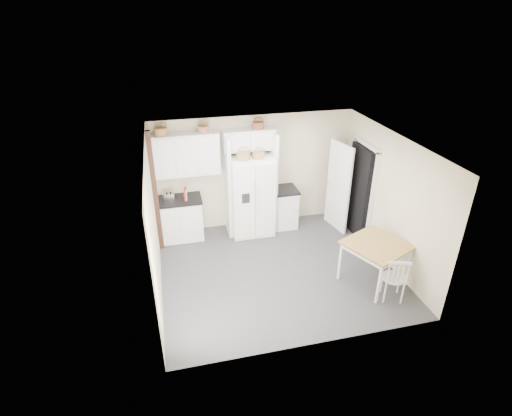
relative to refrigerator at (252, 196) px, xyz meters
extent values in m
plane|color=#3A3B3F|center=(0.15, -1.60, -0.90)|extent=(4.50, 4.50, 0.00)
plane|color=white|center=(0.15, -1.60, 1.70)|extent=(4.50, 4.50, 0.00)
plane|color=beige|center=(0.15, 0.40, 0.40)|extent=(4.50, 0.00, 4.50)
plane|color=beige|center=(-2.10, -1.60, 0.40)|extent=(0.00, 4.00, 4.00)
plane|color=beige|center=(2.40, -1.60, 0.40)|extent=(0.00, 4.00, 4.00)
cube|color=white|center=(0.00, 0.00, 0.00)|extent=(0.93, 0.75, 1.81)
cube|color=silver|center=(-1.63, 0.10, -0.44)|extent=(0.99, 0.63, 0.92)
cube|color=silver|center=(0.81, 0.10, -0.45)|extent=(0.51, 0.61, 0.90)
cube|color=brown|center=(1.80, -2.37, -0.49)|extent=(1.33, 1.33, 0.84)
cube|color=silver|center=(1.90, -2.88, -0.46)|extent=(0.54, 0.51, 0.88)
cube|color=black|center=(-1.63, 0.10, 0.04)|extent=(1.04, 0.67, 0.04)
cube|color=black|center=(0.81, 0.10, 0.02)|extent=(0.55, 0.65, 0.04)
cube|color=silver|center=(-1.79, 0.05, 0.14)|extent=(0.27, 0.19, 0.17)
cube|color=#A1201B|center=(-1.44, 0.02, 0.19)|extent=(0.07, 0.18, 0.26)
cube|color=beige|center=(-1.43, 0.02, 0.18)|extent=(0.05, 0.16, 0.24)
cylinder|color=brown|center=(-1.81, 0.23, 1.52)|extent=(0.26, 0.26, 0.15)
cylinder|color=brown|center=(-0.96, 0.23, 1.51)|extent=(0.23, 0.23, 0.13)
cylinder|color=brown|center=(0.20, 0.23, 1.52)|extent=(0.24, 0.24, 0.14)
cylinder|color=brown|center=(-0.20, -0.10, 0.98)|extent=(0.28, 0.28, 0.15)
cylinder|color=brown|center=(0.14, -0.10, 0.97)|extent=(0.25, 0.25, 0.13)
cube|color=silver|center=(-1.35, 0.23, 1.00)|extent=(1.40, 0.34, 0.90)
cube|color=silver|center=(0.00, 0.23, 1.22)|extent=(1.12, 0.34, 0.45)
cube|color=silver|center=(-0.51, 0.10, 0.25)|extent=(0.08, 0.60, 2.30)
cube|color=silver|center=(0.51, 0.10, 0.25)|extent=(0.08, 0.60, 2.30)
cube|color=#321610|center=(-2.05, -0.25, 0.40)|extent=(0.09, 0.09, 2.60)
cube|color=black|center=(2.31, -0.60, 0.12)|extent=(0.18, 0.85, 2.05)
cube|color=white|center=(1.95, -0.27, 0.12)|extent=(0.21, 0.79, 2.05)
camera|label=1|loc=(-1.77, -7.80, 3.84)|focal=28.00mm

